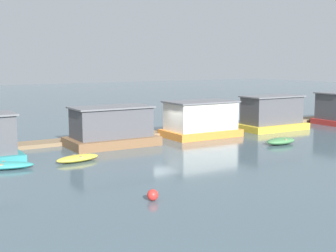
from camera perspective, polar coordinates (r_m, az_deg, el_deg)
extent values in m
plane|color=#475B66|center=(38.32, -0.77, -1.90)|extent=(200.00, 200.00, 0.00)
cube|color=#846B4C|center=(41.01, -3.00, -1.04)|extent=(59.60, 2.05, 0.30)
cube|color=brown|center=(36.70, -6.87, -1.84)|extent=(6.86, 3.95, 0.69)
cube|color=#4C4C51|center=(36.48, -6.91, 0.44)|extent=(5.85, 2.94, 2.26)
cube|color=slate|center=(36.34, -6.94, 2.30)|extent=(6.15, 3.24, 0.12)
cube|color=orange|center=(40.96, 4.00, -0.83)|extent=(6.39, 3.94, 0.63)
cube|color=silver|center=(40.76, 4.02, 1.24)|extent=(5.72, 3.27, 2.36)
cube|color=slate|center=(40.63, 4.04, 2.98)|extent=(6.02, 3.57, 0.12)
cube|color=gold|center=(46.07, 12.50, -0.04)|extent=(6.64, 3.61, 0.60)
cube|color=#4C4C51|center=(45.88, 12.56, 1.90)|extent=(5.68, 2.65, 2.54)
cube|color=slate|center=(45.77, 12.61, 3.56)|extent=(5.98, 2.95, 0.12)
ellipsoid|color=teal|center=(30.33, -19.50, -4.58)|extent=(3.88, 2.39, 0.43)
cube|color=#997F60|center=(30.30, -19.51, -4.31)|extent=(0.50, 1.08, 0.08)
ellipsoid|color=yellow|center=(31.28, -10.96, -3.88)|extent=(3.19, 1.69, 0.44)
cube|color=#997F60|center=(31.25, -10.96, -3.61)|extent=(0.33, 1.01, 0.08)
ellipsoid|color=#47844C|center=(38.04, 13.57, -1.80)|extent=(2.88, 1.51, 0.52)
cube|color=#997F60|center=(38.01, 13.58, -1.53)|extent=(0.21, 1.16, 0.08)
cylinder|color=brown|center=(43.26, 5.41, 0.67)|extent=(0.30, 0.30, 2.19)
cylinder|color=brown|center=(41.90, 2.65, -0.22)|extent=(0.22, 0.22, 1.20)
sphere|color=red|center=(22.33, -1.88, -8.41)|extent=(0.54, 0.54, 0.54)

